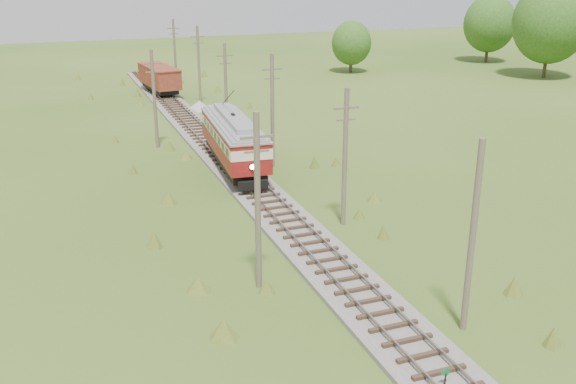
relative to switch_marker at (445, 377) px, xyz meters
name	(u,v)px	position (x,y,z in m)	size (l,w,h in m)	color
railbed_main	(225,158)	(0.20, 32.50, -0.44)	(3.60, 96.00, 0.57)	#605B54
switch_marker	(445,377)	(0.00, 0.00, 0.00)	(0.45, 0.06, 1.08)	black
streetcar	(234,137)	(0.20, 29.51, 2.09)	(4.00, 13.06, 5.92)	black
gondola	(159,77)	(0.20, 62.71, 1.56)	(3.98, 9.35, 3.01)	black
gravel_pile	(201,106)	(2.86, 52.34, -0.13)	(2.94, 3.12, 1.07)	gray
utility_pole_r_1	(472,239)	(3.30, 3.50, 3.77)	(0.30, 0.30, 8.80)	brown
utility_pole_r_2	(345,156)	(3.50, 16.50, 3.79)	(1.60, 0.30, 8.60)	brown
utility_pole_r_3	(272,110)	(3.40, 29.50, 3.99)	(1.60, 0.30, 9.00)	brown
utility_pole_r_4	(226,86)	(3.20, 42.50, 3.69)	(1.60, 0.30, 8.40)	brown
utility_pole_r_5	(199,65)	(3.60, 55.50, 3.94)	(1.60, 0.30, 8.90)	brown
utility_pole_r_6	(175,52)	(3.40, 68.50, 3.84)	(1.60, 0.30, 8.70)	brown
utility_pole_l_a	(258,201)	(-4.00, 10.50, 3.99)	(1.60, 0.30, 9.00)	brown
utility_pole_l_b	(154,98)	(-4.30, 38.50, 3.79)	(1.60, 0.30, 8.60)	brown
tree_right_4	(551,22)	(54.20, 56.50, 7.11)	(10.50, 10.50, 13.53)	#38281C
tree_right_5	(490,24)	(56.20, 72.50, 5.56)	(8.40, 8.40, 10.82)	#38281C
tree_mid_b	(351,43)	(30.20, 70.50, 3.70)	(5.88, 5.88, 7.57)	#38281C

